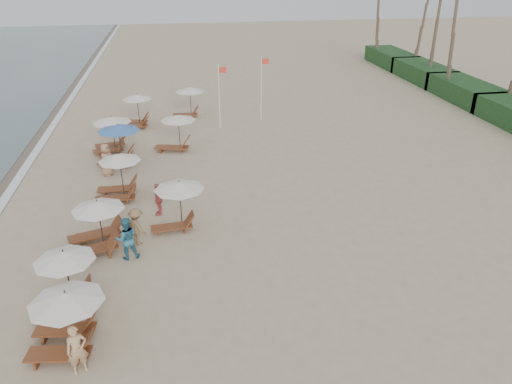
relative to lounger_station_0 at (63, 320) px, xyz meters
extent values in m
plane|color=tan|center=(6.22, 2.48, -1.07)|extent=(160.00, 160.00, 0.00)
cube|color=white|center=(-4.98, 12.48, -1.06)|extent=(0.50, 140.00, 0.02)
cube|color=#193D1C|center=(28.22, 24.48, -0.27)|extent=(3.20, 8.00, 1.60)
cube|color=#193D1C|center=(28.22, 31.98, -0.27)|extent=(3.20, 8.00, 1.60)
cube|color=#193D1C|center=(28.22, 39.48, -0.27)|extent=(3.20, 8.00, 1.60)
cylinder|color=brown|center=(27.32, 25.68, 4.23)|extent=(0.36, 0.36, 10.60)
cylinder|color=brown|center=(28.22, 30.88, 4.63)|extent=(0.36, 0.36, 11.40)
cylinder|color=brown|center=(29.12, 36.08, 3.43)|extent=(0.36, 0.36, 9.00)
cylinder|color=brown|center=(27.32, 41.28, 3.83)|extent=(0.36, 0.36, 9.80)
cylinder|color=black|center=(0.22, 0.00, -0.07)|extent=(0.05, 0.05, 2.00)
cone|color=silver|center=(0.22, 0.00, 0.83)|extent=(2.29, 2.29, 0.35)
cylinder|color=black|center=(-0.14, 1.97, 0.04)|extent=(0.05, 0.05, 2.21)
cone|color=silver|center=(-0.14, 1.97, 1.04)|extent=(2.05, 2.05, 0.35)
cylinder|color=black|center=(0.47, 5.80, -0.03)|extent=(0.05, 0.05, 2.08)
cone|color=silver|center=(0.47, 5.80, 0.91)|extent=(2.16, 2.16, 0.35)
cylinder|color=black|center=(0.97, 10.47, 0.06)|extent=(0.05, 0.05, 2.27)
cone|color=silver|center=(0.97, 10.47, 1.10)|extent=(2.11, 2.11, 0.35)
cylinder|color=black|center=(0.55, 15.19, 0.07)|extent=(0.05, 0.05, 2.28)
cone|color=#3C6DB1|center=(0.55, 15.19, 1.11)|extent=(2.46, 2.46, 0.35)
cylinder|color=black|center=(-0.05, 17.33, -0.01)|extent=(0.05, 0.05, 2.13)
cone|color=silver|center=(-0.05, 17.33, 0.96)|extent=(2.39, 2.39, 0.35)
cylinder|color=black|center=(1.26, 22.04, 0.06)|extent=(0.05, 0.05, 2.27)
cone|color=silver|center=(1.26, 22.04, 1.10)|extent=(2.10, 2.10, 0.35)
cylinder|color=black|center=(3.77, 6.98, 0.00)|extent=(0.05, 0.05, 2.15)
cone|color=silver|center=(3.77, 6.98, 0.98)|extent=(2.24, 2.24, 0.35)
cylinder|color=black|center=(3.99, 16.99, 0.00)|extent=(0.05, 0.05, 2.15)
cone|color=silver|center=(3.99, 16.99, 0.98)|extent=(2.24, 2.24, 0.35)
cylinder|color=black|center=(5.05, 24.00, 0.00)|extent=(0.05, 0.05, 2.15)
cone|color=silver|center=(5.05, 24.00, 0.98)|extent=(2.24, 2.24, 0.35)
imported|color=tan|center=(0.54, -1.08, -0.25)|extent=(0.70, 0.58, 1.65)
imported|color=teal|center=(1.55, 4.79, -0.16)|extent=(0.99, 0.83, 1.83)
imported|color=olive|center=(1.89, 5.82, -0.24)|extent=(1.18, 1.22, 1.67)
imported|color=#C6564F|center=(2.76, 8.33, -0.28)|extent=(0.55, 0.99, 1.59)
imported|color=tan|center=(-0.10, 13.48, -0.15)|extent=(0.91, 1.06, 1.84)
cylinder|color=silver|center=(6.94, 20.70, 1.18)|extent=(0.08, 0.08, 4.50)
cube|color=red|center=(7.22, 20.70, 3.02)|extent=(0.55, 0.02, 0.40)
cylinder|color=silver|center=(10.14, 22.01, 1.29)|extent=(0.08, 0.08, 4.73)
cube|color=red|center=(10.42, 22.01, 3.25)|extent=(0.55, 0.02, 0.40)
camera|label=1|loc=(3.85, -12.26, 9.92)|focal=33.81mm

